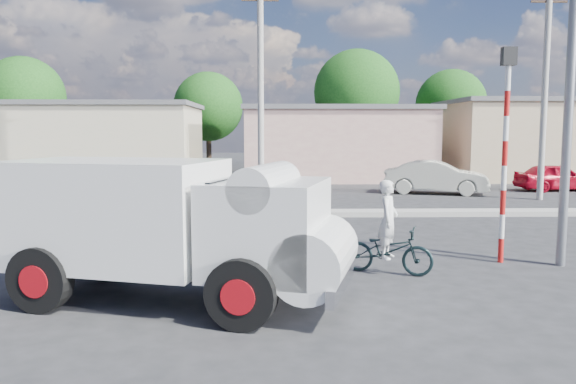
{
  "coord_description": "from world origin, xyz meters",
  "views": [
    {
      "loc": [
        -1.46,
        -9.76,
        2.71
      ],
      "look_at": [
        -1.16,
        3.1,
        1.3
      ],
      "focal_mm": 35.0,
      "sensor_mm": 36.0,
      "label": 1
    }
  ],
  "objects_px": {
    "truck": "(176,225)",
    "car_cream": "(436,177)",
    "bicycle": "(388,250)",
    "traffic_pole": "(506,136)",
    "streetlight": "(565,13)",
    "cyclist": "(388,235)",
    "car_red": "(556,177)"
  },
  "relations": [
    {
      "from": "truck",
      "to": "car_cream",
      "type": "distance_m",
      "value": 17.4
    },
    {
      "from": "truck",
      "to": "car_cream",
      "type": "relative_size",
      "value": 1.32
    },
    {
      "from": "truck",
      "to": "bicycle",
      "type": "distance_m",
      "value": 4.13
    },
    {
      "from": "bicycle",
      "to": "traffic_pole",
      "type": "bearing_deg",
      "value": -48.83
    },
    {
      "from": "traffic_pole",
      "to": "streetlight",
      "type": "xyz_separation_m",
      "value": [
        0.94,
        -0.3,
        2.37
      ]
    },
    {
      "from": "cyclist",
      "to": "car_red",
      "type": "height_order",
      "value": "cyclist"
    },
    {
      "from": "car_red",
      "to": "traffic_pole",
      "type": "distance_m",
      "value": 16.06
    },
    {
      "from": "car_cream",
      "to": "car_red",
      "type": "xyz_separation_m",
      "value": [
        5.79,
        1.11,
        -0.1
      ]
    },
    {
      "from": "streetlight",
      "to": "bicycle",
      "type": "bearing_deg",
      "value": -170.78
    },
    {
      "from": "car_cream",
      "to": "streetlight",
      "type": "distance_m",
      "value": 13.68
    },
    {
      "from": "car_cream",
      "to": "streetlight",
      "type": "height_order",
      "value": "streetlight"
    },
    {
      "from": "car_cream",
      "to": "streetlight",
      "type": "relative_size",
      "value": 0.48
    },
    {
      "from": "bicycle",
      "to": "car_cream",
      "type": "bearing_deg",
      "value": 2.73
    },
    {
      "from": "cyclist",
      "to": "traffic_pole",
      "type": "distance_m",
      "value": 3.25
    },
    {
      "from": "cyclist",
      "to": "bicycle",
      "type": "bearing_deg",
      "value": 0.0
    },
    {
      "from": "traffic_pole",
      "to": "truck",
      "type": "bearing_deg",
      "value": -157.74
    },
    {
      "from": "truck",
      "to": "car_red",
      "type": "relative_size",
      "value": 1.58
    },
    {
      "from": "truck",
      "to": "traffic_pole",
      "type": "xyz_separation_m",
      "value": [
        6.22,
        2.55,
        1.35
      ]
    },
    {
      "from": "bicycle",
      "to": "cyclist",
      "type": "distance_m",
      "value": 0.29
    },
    {
      "from": "truck",
      "to": "car_cream",
      "type": "height_order",
      "value": "truck"
    },
    {
      "from": "truck",
      "to": "traffic_pole",
      "type": "relative_size",
      "value": 1.32
    },
    {
      "from": "cyclist",
      "to": "car_cream",
      "type": "distance_m",
      "value": 14.33
    },
    {
      "from": "traffic_pole",
      "to": "car_red",
      "type": "bearing_deg",
      "value": 59.58
    },
    {
      "from": "bicycle",
      "to": "car_red",
      "type": "relative_size",
      "value": 0.47
    },
    {
      "from": "bicycle",
      "to": "traffic_pole",
      "type": "height_order",
      "value": "traffic_pole"
    },
    {
      "from": "truck",
      "to": "traffic_pole",
      "type": "distance_m",
      "value": 6.85
    },
    {
      "from": "streetlight",
      "to": "truck",
      "type": "bearing_deg",
      "value": -162.58
    },
    {
      "from": "traffic_pole",
      "to": "streetlight",
      "type": "bearing_deg",
      "value": -17.73
    },
    {
      "from": "bicycle",
      "to": "cyclist",
      "type": "xyz_separation_m",
      "value": [
        0.0,
        0.0,
        0.29
      ]
    },
    {
      "from": "bicycle",
      "to": "car_red",
      "type": "height_order",
      "value": "car_red"
    },
    {
      "from": "bicycle",
      "to": "streetlight",
      "type": "distance_m",
      "value": 5.72
    },
    {
      "from": "bicycle",
      "to": "car_cream",
      "type": "height_order",
      "value": "car_cream"
    }
  ]
}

